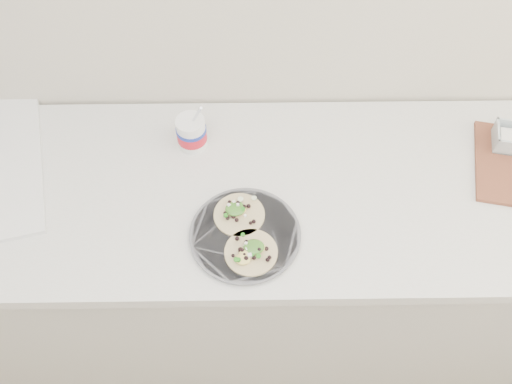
{
  "coord_description": "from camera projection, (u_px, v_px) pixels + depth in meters",
  "views": [
    {
      "loc": [
        0.04,
        0.5,
        2.2
      ],
      "look_at": [
        0.05,
        1.36,
        0.96
      ],
      "focal_mm": 40.0,
      "sensor_mm": 36.0,
      "label": 1
    }
  ],
  "objects": [
    {
      "name": "taco_plate",
      "position": [
        245.0,
        233.0,
        1.48
      ],
      "size": [
        0.29,
        0.29,
        0.04
      ],
      "rotation": [
        0.0,
        0.0,
        -0.0
      ],
      "color": "#5A5B61",
      "rests_on": "counter"
    },
    {
      "name": "tub",
      "position": [
        192.0,
        130.0,
        1.62
      ],
      "size": [
        0.09,
        0.09,
        0.2
      ],
      "rotation": [
        0.0,
        0.0,
        0.21
      ],
      "color": "white",
      "rests_on": "counter"
    },
    {
      "name": "counter",
      "position": [
        240.0,
        260.0,
        1.96
      ],
      "size": [
        2.44,
        0.66,
        0.9
      ],
      "color": "beige",
      "rests_on": "ground"
    }
  ]
}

